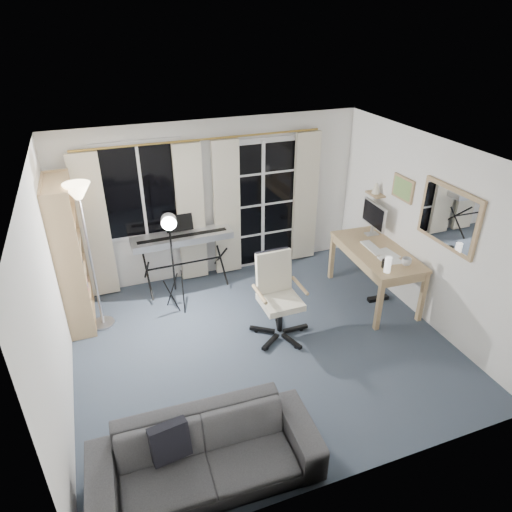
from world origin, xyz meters
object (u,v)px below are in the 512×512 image
Objects in this scene: studio_light at (170,233)px; mug at (407,261)px; torchiere_lamp at (82,215)px; monitor at (374,216)px; keyboard_piano at (182,239)px; sofa at (205,447)px; office_chair at (277,288)px; bookshelf at (68,260)px; desk at (376,256)px.

studio_light is 3.07m from mug.
torchiere_lamp is 3.50× the size of monitor.
keyboard_piano is 0.72× the size of sofa.
keyboard_piano is 1.71m from office_chair.
studio_light reaches higher than keyboard_piano.
bookshelf is 4.23m from monitor.
bookshelf is at bearing 111.18° from sofa.
torchiere_lamp is 15.39× the size of mug.
bookshelf is at bearing -167.90° from keyboard_piano.
keyboard_piano is 2.58× the size of monitor.
studio_light reaches higher than sofa.
bookshelf is 4.11m from desk.
office_chair is at bearing -60.92° from keyboard_piano.
torchiere_lamp is at bearing 107.05° from sofa.
desk is (2.73, -0.63, -0.52)m from studio_light.
torchiere_lamp is at bearing -157.23° from keyboard_piano.
studio_light is (-0.26, -0.61, 0.41)m from keyboard_piano.
sofa is (-3.21, -2.45, -0.69)m from monitor.
mug is at bearing 27.90° from sofa.
office_chair is at bearing -168.94° from desk.
monitor is (0.20, 0.45, 0.39)m from desk.
mug is 3.49m from sofa.
bookshelf is at bearing 161.37° from mug.
keyboard_piano is at bearing 13.83° from bookshelf.
bookshelf is 2.66m from office_chair.
torchiere_lamp is 1.36× the size of keyboard_piano.
bookshelf is at bearing 154.56° from office_chair.
sofa is at bearing -86.86° from studio_light.
keyboard_piano is 0.97× the size of desk.
desk is at bearing -110.57° from monitor.
keyboard_piano is 0.97× the size of studio_light.
torchiere_lamp is 1.07m from studio_light.
torchiere_lamp reaches higher than desk.
torchiere_lamp reaches higher than bookshelf.
sofa is at bearing -128.98° from office_chair.
monitor is (4.20, -0.43, 0.15)m from bookshelf.
mug is at bearing -12.61° from studio_light.
torchiere_lamp is 1.59m from keyboard_piano.
torchiere_lamp reaches higher than monitor.
torchiere_lamp is 1.79× the size of office_chair.
desk is 11.66× the size of mug.
office_chair is (1.12, -0.86, -0.56)m from studio_light.
monitor is at bearing -5.37° from bookshelf.
torchiere_lamp is 3.90m from desk.
desk is 3.63m from sofa.
office_chair is (2.40, -1.11, -0.28)m from bookshelf.
sofa is (-0.28, -2.63, -0.81)m from studio_light.
sofa is at bearing -154.30° from mug.
mug is (3.83, -1.19, -0.74)m from torchiere_lamp.
desk is (2.47, -1.25, -0.11)m from keyboard_piano.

